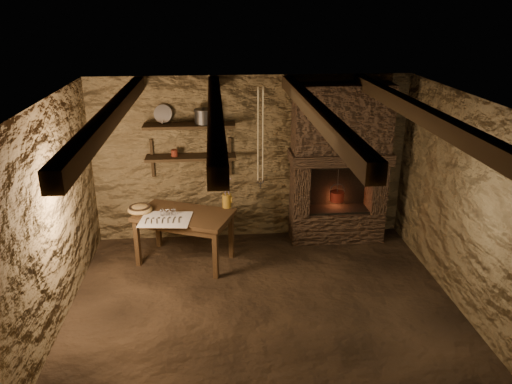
{
  "coord_description": "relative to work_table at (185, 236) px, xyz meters",
  "views": [
    {
      "loc": [
        -0.52,
        -4.88,
        3.33
      ],
      "look_at": [
        -0.02,
        0.9,
        1.11
      ],
      "focal_mm": 35.0,
      "sensor_mm": 36.0,
      "label": 1
    }
  ],
  "objects": [
    {
      "name": "beam_far_left",
      "position": [
        -0.55,
        -1.23,
        1.93
      ],
      "size": [
        0.14,
        3.95,
        0.16
      ],
      "primitive_type": "cube",
      "color": "black",
      "rests_on": "ceiling"
    },
    {
      "name": "tin_pan",
      "position": [
        -0.25,
        0.71,
        1.52
      ],
      "size": [
        0.27,
        0.15,
        0.25
      ],
      "primitive_type": "cylinder",
      "rotation": [
        1.26,
        0.0,
        -0.17
      ],
      "color": "#A2A29C",
      "rests_on": "shelf_upper"
    },
    {
      "name": "beam_far_right",
      "position": [
        2.45,
        -1.23,
        1.93
      ],
      "size": [
        0.14,
        3.95,
        0.16
      ],
      "primitive_type": "cube",
      "color": "black",
      "rests_on": "ceiling"
    },
    {
      "name": "work_table",
      "position": [
        0.0,
        0.0,
        0.0
      ],
      "size": [
        1.41,
        1.12,
        0.71
      ],
      "rotation": [
        0.0,
        0.0,
        -0.39
      ],
      "color": "#342212",
      "rests_on": "floor"
    },
    {
      "name": "pewter_cutlery_row",
      "position": [
        -0.22,
        -0.2,
        0.34
      ],
      "size": [
        0.55,
        0.26,
        0.01
      ],
      "primitive_type": null,
      "rotation": [
        0.0,
        0.0,
        -0.11
      ],
      "color": "gray",
      "rests_on": "linen_cloth"
    },
    {
      "name": "hearth",
      "position": [
        2.2,
        0.53,
        0.85
      ],
      "size": [
        1.43,
        0.51,
        2.3
      ],
      "color": "#3A291D",
      "rests_on": "floor"
    },
    {
      "name": "ceiling",
      "position": [
        0.95,
        -1.23,
        2.02
      ],
      "size": [
        4.5,
        4.0,
        0.04
      ],
      "primitive_type": "cube",
      "color": "black",
      "rests_on": "back_wall"
    },
    {
      "name": "drinking_glasses",
      "position": [
        -0.2,
        -0.05,
        0.38
      ],
      "size": [
        0.2,
        0.06,
        0.08
      ],
      "primitive_type": null,
      "color": "white",
      "rests_on": "linen_cloth"
    },
    {
      "name": "shelf_lower",
      "position": [
        0.1,
        0.61,
        0.92
      ],
      "size": [
        1.25,
        0.3,
        0.04
      ],
      "primitive_type": "cube",
      "color": "black",
      "rests_on": "back_wall"
    },
    {
      "name": "shelf_upper",
      "position": [
        0.1,
        0.61,
        1.37
      ],
      "size": [
        1.25,
        0.3,
        0.04
      ],
      "primitive_type": "cube",
      "color": "black",
      "rests_on": "back_wall"
    },
    {
      "name": "stoneware_jug",
      "position": [
        0.58,
        0.18,
        0.51
      ],
      "size": [
        0.16,
        0.16,
        0.43
      ],
      "rotation": [
        0.0,
        0.0,
        0.35
      ],
      "color": "#A4761F",
      "rests_on": "work_table"
    },
    {
      "name": "floor",
      "position": [
        0.95,
        -1.23,
        -0.38
      ],
      "size": [
        4.5,
        4.5,
        0.0
      ],
      "primitive_type": "plane",
      "color": "black",
      "rests_on": "ground"
    },
    {
      "name": "linen_cloth",
      "position": [
        -0.22,
        -0.18,
        0.33
      ],
      "size": [
        0.69,
        0.58,
        0.01
      ],
      "primitive_type": "cube",
      "rotation": [
        0.0,
        0.0,
        -0.11
      ],
      "color": "white",
      "rests_on": "work_table"
    },
    {
      "name": "iron_stockpot",
      "position": [
        0.3,
        0.61,
        1.48
      ],
      "size": [
        0.26,
        0.26,
        0.18
      ],
      "primitive_type": "cylinder",
      "rotation": [
        0.0,
        0.0,
        0.05
      ],
      "color": "#302D2A",
      "rests_on": "shelf_upper"
    },
    {
      "name": "left_wall",
      "position": [
        -1.3,
        -1.23,
        0.82
      ],
      "size": [
        0.04,
        4.0,
        2.4
      ],
      "primitive_type": "cube",
      "color": "brown",
      "rests_on": "floor"
    },
    {
      "name": "beam_mid_left",
      "position": [
        0.45,
        -1.23,
        1.93
      ],
      "size": [
        0.14,
        3.95,
        0.16
      ],
      "primitive_type": "cube",
      "color": "black",
      "rests_on": "ceiling"
    },
    {
      "name": "beam_mid_right",
      "position": [
        1.45,
        -1.23,
        1.93
      ],
      "size": [
        0.14,
        3.95,
        0.16
      ],
      "primitive_type": "cube",
      "color": "black",
      "rests_on": "ceiling"
    },
    {
      "name": "front_wall",
      "position": [
        0.95,
        -3.23,
        0.82
      ],
      "size": [
        4.5,
        0.04,
        2.4
      ],
      "primitive_type": "cube",
      "color": "brown",
      "rests_on": "floor"
    },
    {
      "name": "rusty_tin",
      "position": [
        -0.12,
        0.61,
        0.99
      ],
      "size": [
        0.12,
        0.12,
        0.09
      ],
      "primitive_type": "cylinder",
      "rotation": [
        0.0,
        0.0,
        -0.41
      ],
      "color": "#521A10",
      "rests_on": "shelf_lower"
    },
    {
      "name": "small_kettle",
      "position": [
        0.4,
        0.61,
        1.0
      ],
      "size": [
        0.19,
        0.16,
        0.19
      ],
      "primitive_type": null,
      "rotation": [
        0.0,
        0.0,
        0.15
      ],
      "color": "#A2A29C",
      "rests_on": "shelf_lower"
    },
    {
      "name": "hanging_ropes",
      "position": [
        1.0,
        -0.18,
        1.42
      ],
      "size": [
        0.08,
        0.08,
        1.2
      ],
      "primitive_type": null,
      "color": "beige",
      "rests_on": "ceiling"
    },
    {
      "name": "back_wall",
      "position": [
        0.95,
        0.77,
        0.82
      ],
      "size": [
        4.5,
        0.04,
        2.4
      ],
      "primitive_type": "cube",
      "color": "brown",
      "rests_on": "floor"
    },
    {
      "name": "wooden_bowl",
      "position": [
        -0.58,
        0.1,
        0.37
      ],
      "size": [
        0.38,
        0.38,
        0.12
      ],
      "primitive_type": "ellipsoid",
      "rotation": [
        0.0,
        0.0,
        -0.18
      ],
      "color": "olive",
      "rests_on": "work_table"
    },
    {
      "name": "red_pot",
      "position": [
        2.18,
        0.49,
        0.32
      ],
      "size": [
        0.26,
        0.26,
        0.54
      ],
      "rotation": [
        0.0,
        0.0,
        0.36
      ],
      "color": "maroon",
      "rests_on": "hearth"
    },
    {
      "name": "right_wall",
      "position": [
        3.2,
        -1.23,
        0.82
      ],
      "size": [
        0.04,
        4.0,
        2.4
      ],
      "primitive_type": "cube",
      "color": "brown",
      "rests_on": "floor"
    }
  ]
}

